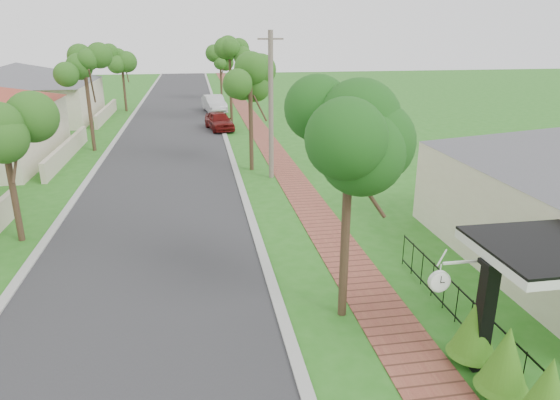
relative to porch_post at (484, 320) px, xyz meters
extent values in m
plane|color=#246618|center=(-4.55, 1.00, -1.12)|extent=(160.00, 160.00, 0.00)
cube|color=#28282B|center=(-7.55, 21.00, -1.12)|extent=(7.00, 120.00, 0.02)
cube|color=#9E9E99|center=(-3.90, 21.00, -1.12)|extent=(0.30, 120.00, 0.10)
cube|color=#9E9E99|center=(-11.20, 21.00, -1.12)|extent=(0.30, 120.00, 0.10)
cube|color=brown|center=(-1.30, 21.00, -1.12)|extent=(1.50, 120.00, 0.03)
cube|color=white|center=(1.30, 0.00, 1.50)|extent=(2.90, 2.60, 0.20)
cube|color=black|center=(1.30, 0.00, 1.63)|extent=(2.90, 2.60, 0.06)
cube|color=black|center=(0.00, 0.00, 0.14)|extent=(0.30, 0.30, 2.52)
cube|color=black|center=(0.00, 0.00, -1.00)|extent=(0.48, 0.48, 0.24)
cube|color=black|center=(0.00, 0.00, 1.34)|extent=(0.42, 0.42, 0.10)
cube|color=black|center=(0.35, 1.00, -0.17)|extent=(0.03, 8.00, 0.03)
cube|color=black|center=(0.35, 1.00, -0.97)|extent=(0.03, 8.00, 0.03)
cylinder|color=black|center=(0.35, -1.67, -0.62)|extent=(0.02, 0.02, 1.00)
cylinder|color=black|center=(0.35, -1.00, -0.62)|extent=(0.02, 0.02, 1.00)
cylinder|color=black|center=(0.35, -0.33, -0.62)|extent=(0.02, 0.02, 1.00)
cylinder|color=black|center=(0.35, 0.33, -0.62)|extent=(0.02, 0.02, 1.00)
cylinder|color=black|center=(0.35, 1.00, -0.62)|extent=(0.02, 0.02, 1.00)
cylinder|color=black|center=(0.35, 1.67, -0.62)|extent=(0.02, 0.02, 1.00)
cylinder|color=black|center=(0.35, 2.33, -0.62)|extent=(0.02, 0.02, 1.00)
cylinder|color=black|center=(0.35, 3.00, -0.62)|extent=(0.02, 0.02, 1.00)
cylinder|color=black|center=(0.35, 3.67, -0.62)|extent=(0.02, 0.02, 1.00)
cylinder|color=black|center=(0.35, 4.33, -0.62)|extent=(0.02, 0.02, 1.00)
cylinder|color=black|center=(0.35, 5.00, -0.62)|extent=(0.02, 0.02, 1.00)
cylinder|color=#382619|center=(-3.05, 17.00, 1.15)|extent=(0.22, 0.22, 4.55)
sphere|color=#1F5516|center=(-3.05, 17.00, 3.56)|extent=(1.70, 1.70, 1.70)
cylinder|color=#382619|center=(-3.05, 31.00, 1.33)|extent=(0.22, 0.22, 4.90)
sphere|color=#1F5516|center=(-3.05, 31.00, 3.92)|extent=(1.70, 1.70, 1.70)
cylinder|color=#382619|center=(-3.05, 45.00, 0.98)|extent=(0.22, 0.22, 4.20)
sphere|color=#1F5516|center=(-3.05, 45.00, 3.20)|extent=(1.70, 1.70, 1.70)
cylinder|color=#382619|center=(-12.05, 9.00, 0.80)|extent=(0.22, 0.22, 3.85)
sphere|color=#1F5516|center=(-12.05, 9.00, 2.84)|extent=(1.60, 1.60, 1.60)
cylinder|color=#382619|center=(-12.05, 23.00, 1.33)|extent=(0.22, 0.22, 4.90)
sphere|color=#1F5516|center=(-12.05, 23.00, 3.92)|extent=(1.70, 1.70, 1.70)
cylinder|color=#382619|center=(-12.05, 39.00, 1.15)|extent=(0.22, 0.22, 4.55)
sphere|color=#1F5516|center=(-12.05, 39.00, 3.56)|extent=(1.70, 1.70, 1.70)
cone|color=#235D12|center=(-0.10, -2.18, -0.05)|extent=(0.94, 0.94, 1.39)
sphere|color=#235D12|center=(-0.10, -1.00, -0.78)|extent=(0.81, 0.81, 0.81)
cone|color=#235D12|center=(-0.10, -1.00, -0.14)|extent=(0.92, 0.92, 1.26)
sphere|color=#235D12|center=(-0.10, 0.13, -0.78)|extent=(0.82, 0.82, 0.82)
cone|color=#235D12|center=(-0.10, 0.13, -0.17)|extent=(0.94, 0.94, 1.23)
cube|color=#BFB299|center=(-13.15, 21.00, -0.62)|extent=(0.25, 10.00, 1.00)
cube|color=beige|center=(-19.55, 35.00, 0.38)|extent=(11.00, 10.00, 3.00)
pyramid|color=#4C4C51|center=(-19.55, 35.00, 2.68)|extent=(15.56, 15.56, 1.60)
cube|color=#BFB299|center=(-13.15, 35.00, -0.62)|extent=(0.25, 10.00, 1.00)
imported|color=#61100E|center=(-4.15, 28.45, -0.45)|extent=(2.30, 4.15, 1.34)
imported|color=silver|center=(-4.15, 37.02, -0.38)|extent=(2.23, 4.70, 1.49)
cylinder|color=#382619|center=(-2.35, 2.50, 1.16)|extent=(0.22, 0.22, 4.56)
sphere|color=#1C5217|center=(-2.35, 2.50, 3.57)|extent=(2.27, 2.27, 2.27)
cylinder|color=#73645A|center=(-2.25, 15.37, 2.38)|extent=(0.24, 0.24, 7.00)
cube|color=#73645A|center=(-2.25, 15.37, 5.48)|extent=(1.20, 0.08, 0.08)
cube|color=white|center=(-0.46, 0.40, 1.21)|extent=(0.80, 0.05, 0.05)
cylinder|color=white|center=(-0.90, 0.40, 1.03)|extent=(0.02, 0.02, 0.34)
cylinder|color=white|center=(-0.90, 0.40, 0.80)|extent=(0.48, 0.10, 0.48)
cylinder|color=white|center=(-0.90, 0.34, 0.80)|extent=(0.41, 0.01, 0.41)
cylinder|color=white|center=(-0.90, 0.46, 0.80)|extent=(0.41, 0.01, 0.41)
cube|color=black|center=(-0.90, 0.33, 0.87)|extent=(0.01, 0.01, 0.16)
cube|color=black|center=(-0.85, 0.33, 0.80)|extent=(0.10, 0.01, 0.02)
camera|label=1|loc=(-5.80, -8.35, 5.83)|focal=32.00mm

